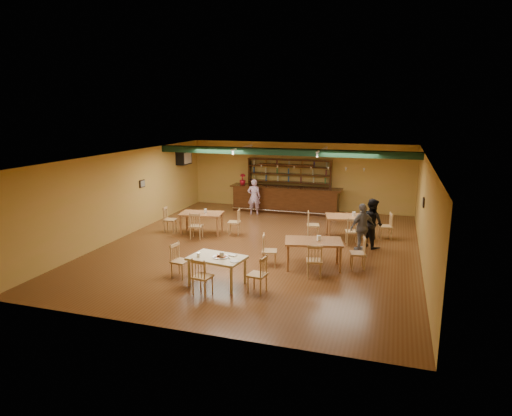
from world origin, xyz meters
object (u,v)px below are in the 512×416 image
(dining_table_b, at_px, (349,227))
(dining_table_d, at_px, (313,254))
(near_table, at_px, (217,271))
(dining_table_a, at_px, (202,223))
(bar_counter, at_px, (286,199))
(patron_bar, at_px, (254,197))
(patron_right_a, at_px, (372,223))

(dining_table_b, xyz_separation_m, dining_table_d, (-0.66, -3.30, -0.00))
(dining_table_d, xyz_separation_m, near_table, (-2.13, -2.00, -0.03))
(dining_table_a, bearing_deg, bar_counter, 54.80)
(dining_table_d, bearing_deg, bar_counter, 97.63)
(patron_bar, relative_size, patron_right_a, 0.95)
(near_table, height_order, patron_bar, patron_bar)
(near_table, bearing_deg, patron_bar, 109.36)
(dining_table_b, distance_m, patron_right_a, 1.20)
(bar_counter, distance_m, patron_right_a, 5.68)
(patron_bar, distance_m, patron_right_a, 6.06)
(bar_counter, bearing_deg, dining_table_d, -69.81)
(dining_table_b, relative_size, patron_bar, 1.05)
(dining_table_a, bearing_deg, patron_bar, 66.21)
(near_table, xyz_separation_m, patron_bar, (-1.49, 7.80, 0.39))
(dining_table_b, bearing_deg, dining_table_d, -114.78)
(near_table, bearing_deg, bar_counter, 100.53)
(dining_table_a, distance_m, patron_bar, 3.55)
(bar_counter, height_order, near_table, bar_counter)
(dining_table_a, height_order, patron_bar, patron_bar)
(near_table, relative_size, patron_bar, 0.91)
(bar_counter, xyz_separation_m, patron_right_a, (3.90, -4.12, 0.25))
(bar_counter, bearing_deg, dining_table_a, -116.46)
(dining_table_d, relative_size, near_table, 1.15)
(bar_counter, relative_size, near_table, 3.50)
(dining_table_d, bearing_deg, patron_right_a, 47.10)
(bar_counter, xyz_separation_m, patron_bar, (-1.19, -0.83, 0.20))
(dining_table_a, relative_size, dining_table_d, 0.94)
(near_table, height_order, patron_right_a, patron_right_a)
(patron_right_a, bearing_deg, dining_table_b, 1.93)
(dining_table_a, xyz_separation_m, near_table, (2.41, -4.39, -0.01))
(near_table, bearing_deg, patron_right_a, 59.92)
(patron_right_a, bearing_deg, bar_counter, 0.37)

